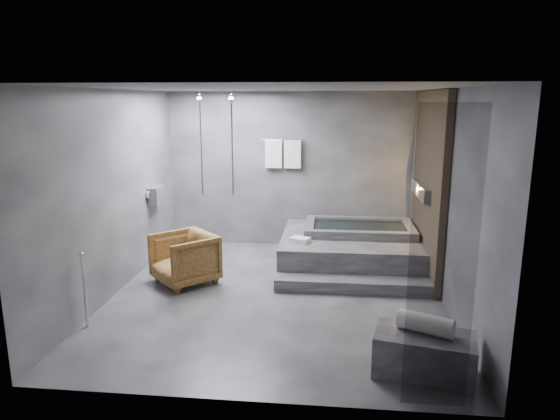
# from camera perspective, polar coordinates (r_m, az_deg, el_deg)

# --- Properties ---
(room) EXTENTS (5.00, 5.04, 2.82)m
(room) POSITION_cam_1_polar(r_m,az_deg,el_deg) (6.78, 3.14, 4.62)
(room) COLOR #2E2E31
(room) RESTS_ON ground
(tub_deck) EXTENTS (2.20, 2.00, 0.50)m
(tub_deck) POSITION_cam_1_polar(r_m,az_deg,el_deg) (8.29, 7.98, -4.50)
(tub_deck) COLOR #333336
(tub_deck) RESTS_ON ground
(tub_step) EXTENTS (2.20, 0.36, 0.18)m
(tub_step) POSITION_cam_1_polar(r_m,az_deg,el_deg) (7.22, 8.24, -8.47)
(tub_step) COLOR #333336
(tub_step) RESTS_ON ground
(concrete_bench) EXTENTS (1.04, 0.72, 0.43)m
(concrete_bench) POSITION_cam_1_polar(r_m,az_deg,el_deg) (5.30, 16.14, -15.60)
(concrete_bench) COLOR #2E2E31
(concrete_bench) RESTS_ON ground
(driftwood_chair) EXTENTS (1.15, 1.15, 0.75)m
(driftwood_chair) POSITION_cam_1_polar(r_m,az_deg,el_deg) (7.50, -10.86, -5.46)
(driftwood_chair) COLOR #492D12
(driftwood_chair) RESTS_ON ground
(rolled_towel) EXTENTS (0.57, 0.41, 0.19)m
(rolled_towel) POSITION_cam_1_polar(r_m,az_deg,el_deg) (5.20, 16.31, -12.35)
(rolled_towel) COLOR silver
(rolled_towel) RESTS_ON concrete_bench
(deck_towel) EXTENTS (0.34, 0.30, 0.08)m
(deck_towel) POSITION_cam_1_polar(r_m,az_deg,el_deg) (7.72, 2.30, -3.43)
(deck_towel) COLOR silver
(deck_towel) RESTS_ON tub_deck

